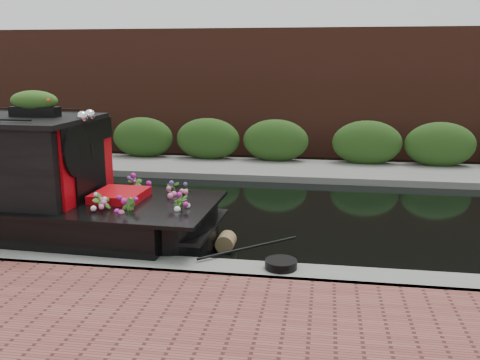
# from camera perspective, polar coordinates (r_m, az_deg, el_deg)

# --- Properties ---
(ground) EXTENTS (80.00, 80.00, 0.00)m
(ground) POSITION_cam_1_polar(r_m,az_deg,el_deg) (11.22, -9.03, -3.34)
(ground) COLOR black
(ground) RESTS_ON ground
(near_bank_coping) EXTENTS (40.00, 0.60, 0.50)m
(near_bank_coping) POSITION_cam_1_polar(r_m,az_deg,el_deg) (8.33, -16.15, -9.59)
(near_bank_coping) COLOR slate
(near_bank_coping) RESTS_ON ground
(far_bank_path) EXTENTS (40.00, 2.40, 0.34)m
(far_bank_path) POSITION_cam_1_polar(r_m,az_deg,el_deg) (15.14, -4.11, 1.07)
(far_bank_path) COLOR slate
(far_bank_path) RESTS_ON ground
(far_hedge) EXTENTS (40.00, 1.10, 2.80)m
(far_hedge) POSITION_cam_1_polar(r_m,az_deg,el_deg) (16.00, -3.38, 1.73)
(far_hedge) COLOR #234316
(far_hedge) RESTS_ON ground
(far_brick_wall) EXTENTS (40.00, 1.00, 8.00)m
(far_brick_wall) POSITION_cam_1_polar(r_m,az_deg,el_deg) (18.02, -1.93, 3.02)
(far_brick_wall) COLOR #4F261A
(far_brick_wall) RESTS_ON ground
(rope_fender) EXTENTS (0.30, 0.36, 0.30)m
(rope_fender) POSITION_cam_1_polar(r_m,az_deg,el_deg) (8.87, -1.51, -6.62)
(rope_fender) COLOR brown
(rope_fender) RESTS_ON ground
(coiled_mooring_rope) EXTENTS (0.45, 0.45, 0.12)m
(coiled_mooring_rope) POSITION_cam_1_polar(r_m,az_deg,el_deg) (7.56, 4.39, -8.93)
(coiled_mooring_rope) COLOR black
(coiled_mooring_rope) RESTS_ON near_bank_coping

